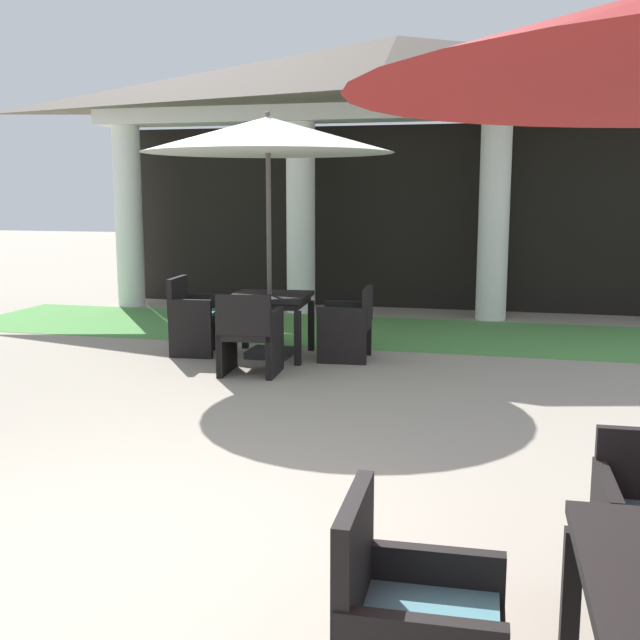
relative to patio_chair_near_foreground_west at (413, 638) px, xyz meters
name	(u,v)px	position (x,y,z in m)	size (l,w,h in m)	color
ground_plane	(126,583)	(-1.51, 0.79, -0.40)	(60.00, 60.00, 0.00)	#9E9384
background_pavilion	(397,103)	(-1.51, 9.51, 2.79)	(10.04, 2.63, 4.14)	white
lawn_strip	(376,332)	(-1.51, 7.90, -0.39)	(11.84, 2.48, 0.01)	#519347
patio_chair_near_foreground_west	(413,638)	(0.00, 0.00, 0.00)	(0.56, 0.56, 0.89)	black
patio_table_mid_left	(270,303)	(-2.43, 6.04, 0.23)	(0.95, 0.95, 0.73)	black
patio_umbrella_mid_left	(268,137)	(-2.43, 6.04, 2.10)	(2.82, 2.82, 2.77)	#2D2D2D
patio_chair_mid_left_west	(194,318)	(-3.34, 5.97, 0.03)	(0.56, 0.61, 0.90)	black
patio_chair_mid_left_south	(250,335)	(-2.36, 5.13, 0.02)	(0.63, 0.63, 0.87)	black
patio_chair_mid_left_east	(348,326)	(-1.52, 6.11, -0.01)	(0.60, 0.63, 0.83)	black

